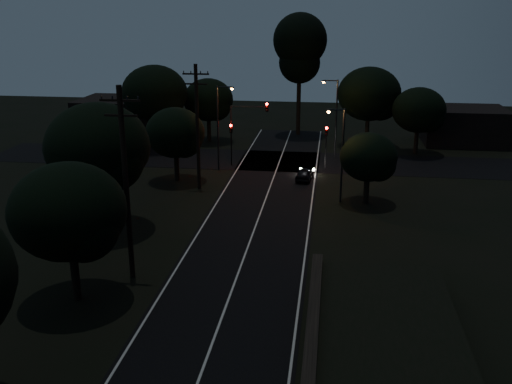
# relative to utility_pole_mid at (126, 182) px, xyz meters

# --- Properties ---
(road_surface) EXTENTS (60.00, 70.00, 0.03)m
(road_surface) POSITION_rel_utility_pole_mid_xyz_m (6.00, 16.12, -5.73)
(road_surface) COLOR black
(road_surface) RESTS_ON ground
(utility_pole_mid) EXTENTS (2.20, 0.30, 11.00)m
(utility_pole_mid) POSITION_rel_utility_pole_mid_xyz_m (0.00, 0.00, 0.00)
(utility_pole_mid) COLOR black
(utility_pole_mid) RESTS_ON ground
(utility_pole_far) EXTENTS (2.20, 0.30, 10.50)m
(utility_pole_far) POSITION_rel_utility_pole_mid_xyz_m (0.00, 17.00, -0.25)
(utility_pole_far) COLOR black
(utility_pole_far) RESTS_ON ground
(tree_left_b) EXTENTS (5.91, 5.91, 7.52)m
(tree_left_b) POSITION_rel_utility_pole_mid_xyz_m (-1.79, -3.12, -0.86)
(tree_left_b) COLOR black
(tree_left_b) RESTS_ON ground
(tree_left_c) EXTENTS (7.04, 7.04, 8.89)m
(tree_left_c) POSITION_rel_utility_pole_mid_xyz_m (-4.25, 6.86, 0.01)
(tree_left_c) COLOR black
(tree_left_c) RESTS_ON ground
(tree_left_d) EXTENTS (5.19, 5.19, 6.59)m
(tree_left_d) POSITION_rel_utility_pole_mid_xyz_m (-2.32, 18.90, -1.47)
(tree_left_d) COLOR black
(tree_left_d) RESTS_ON ground
(tree_far_nw) EXTENTS (5.68, 5.68, 7.20)m
(tree_far_nw) POSITION_rel_utility_pole_mid_xyz_m (-2.80, 34.89, -1.08)
(tree_far_nw) COLOR black
(tree_far_nw) RESTS_ON ground
(tree_far_w) EXTENTS (7.08, 7.08, 9.02)m
(tree_far_w) POSITION_rel_utility_pole_mid_xyz_m (-7.75, 30.86, 0.13)
(tree_far_w) COLOR black
(tree_far_w) RESTS_ON ground
(tree_far_ne) EXTENTS (6.91, 6.91, 8.74)m
(tree_far_ne) POSITION_rel_utility_pole_mid_xyz_m (15.24, 34.86, -0.08)
(tree_far_ne) COLOR black
(tree_far_ne) RESTS_ON ground
(tree_far_e) EXTENTS (5.52, 5.52, 7.00)m
(tree_far_e) POSITION_rel_utility_pole_mid_xyz_m (20.20, 31.89, -1.20)
(tree_far_e) COLOR black
(tree_far_e) RESTS_ON ground
(tree_right_a) EXTENTS (4.47, 4.47, 5.68)m
(tree_right_a) POSITION_rel_utility_pole_mid_xyz_m (14.16, 14.91, -2.06)
(tree_right_a) COLOR black
(tree_right_a) RESTS_ON ground
(tall_pine) EXTENTS (6.31, 6.31, 14.33)m
(tall_pine) POSITION_rel_utility_pole_mid_xyz_m (7.00, 40.00, 4.59)
(tall_pine) COLOR black
(tall_pine) RESTS_ON ground
(building_left) EXTENTS (10.00, 8.00, 4.40)m
(building_left) POSITION_rel_utility_pole_mid_xyz_m (-14.00, 37.00, -3.54)
(building_left) COLOR black
(building_left) RESTS_ON ground
(building_right) EXTENTS (9.00, 7.00, 4.00)m
(building_right) POSITION_rel_utility_pole_mid_xyz_m (26.00, 38.00, -3.74)
(building_right) COLOR black
(building_right) RESTS_ON ground
(signal_left) EXTENTS (0.28, 0.35, 4.10)m
(signal_left) POSITION_rel_utility_pole_mid_xyz_m (1.40, 24.99, -2.90)
(signal_left) COLOR black
(signal_left) RESTS_ON ground
(signal_right) EXTENTS (0.28, 0.35, 4.10)m
(signal_right) POSITION_rel_utility_pole_mid_xyz_m (10.60, 24.99, -2.90)
(signal_right) COLOR black
(signal_right) RESTS_ON ground
(signal_mast) EXTENTS (3.70, 0.35, 6.25)m
(signal_mast) POSITION_rel_utility_pole_mid_xyz_m (3.09, 24.99, -1.40)
(signal_mast) COLOR black
(signal_mast) RESTS_ON ground
(streetlight_a) EXTENTS (1.66, 0.26, 8.00)m
(streetlight_a) POSITION_rel_utility_pole_mid_xyz_m (0.69, 23.00, -1.10)
(streetlight_a) COLOR black
(streetlight_a) RESTS_ON ground
(streetlight_b) EXTENTS (1.66, 0.26, 8.00)m
(streetlight_b) POSITION_rel_utility_pole_mid_xyz_m (11.31, 29.00, -1.10)
(streetlight_b) COLOR black
(streetlight_b) RESTS_ON ground
(streetlight_c) EXTENTS (1.46, 0.26, 7.50)m
(streetlight_c) POSITION_rel_utility_pole_mid_xyz_m (11.83, 15.00, -1.39)
(streetlight_c) COLOR black
(streetlight_c) RESTS_ON ground
(car) EXTENTS (1.66, 3.40, 1.12)m
(car) POSITION_rel_utility_pole_mid_xyz_m (8.83, 20.73, -5.18)
(car) COLOR black
(car) RESTS_ON ground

